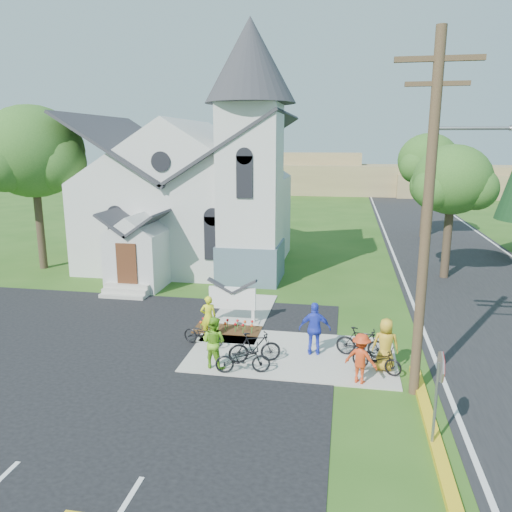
% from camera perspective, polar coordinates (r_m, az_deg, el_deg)
% --- Properties ---
extents(ground, '(120.00, 120.00, 0.00)m').
position_cam_1_polar(ground, '(17.29, -1.16, -11.55)').
color(ground, '#2A5217').
rests_on(ground, ground).
extents(parking_lot, '(20.00, 16.00, 0.02)m').
position_cam_1_polar(parking_lot, '(18.28, -25.05, -11.39)').
color(parking_lot, black).
rests_on(parking_lot, ground).
extents(road, '(8.00, 90.00, 0.02)m').
position_cam_1_polar(road, '(31.99, 22.39, -0.98)').
color(road, black).
rests_on(road, ground).
extents(sidewalk, '(7.00, 4.00, 0.05)m').
position_cam_1_polar(sidewalk, '(17.52, 4.08, -11.14)').
color(sidewalk, '#ADA89C').
rests_on(sidewalk, ground).
extents(church, '(12.35, 12.00, 13.00)m').
position_cam_1_polar(church, '(29.26, -6.95, 9.09)').
color(church, silver).
rests_on(church, ground).
extents(church_sign, '(2.20, 0.40, 1.70)m').
position_cam_1_polar(church_sign, '(20.08, -2.72, -4.88)').
color(church_sign, '#ADA89C').
rests_on(church_sign, ground).
extents(flower_bed, '(2.60, 1.10, 0.07)m').
position_cam_1_polar(flower_bed, '(19.58, -3.29, -8.43)').
color(flower_bed, '#37220F').
rests_on(flower_bed, ground).
extents(utility_pole, '(3.45, 0.28, 10.00)m').
position_cam_1_polar(utility_pole, '(14.20, 19.27, 5.09)').
color(utility_pole, '#482F24').
rests_on(utility_pole, ground).
extents(stop_sign, '(0.11, 0.76, 2.48)m').
position_cam_1_polar(stop_sign, '(12.65, 20.20, -13.10)').
color(stop_sign, gray).
rests_on(stop_sign, ground).
extents(tree_lot_corner, '(5.60, 5.60, 9.15)m').
position_cam_1_polar(tree_lot_corner, '(30.66, -24.16, 10.79)').
color(tree_lot_corner, '#37271E').
rests_on(tree_lot_corner, ground).
extents(tree_road_near, '(4.00, 4.00, 7.05)m').
position_cam_1_polar(tree_road_near, '(28.00, 21.51, 8.04)').
color(tree_road_near, '#37271E').
rests_on(tree_road_near, ground).
extents(tree_road_mid, '(4.40, 4.40, 7.80)m').
position_cam_1_polar(tree_road_mid, '(39.87, 19.05, 10.26)').
color(tree_road_mid, '#37271E').
rests_on(tree_road_mid, ground).
extents(distant_hills, '(61.00, 10.00, 5.60)m').
position_cam_1_polar(distant_hills, '(71.92, 10.57, 8.74)').
color(distant_hills, olive).
rests_on(distant_hills, ground).
extents(cyclist_0, '(0.69, 0.58, 1.61)m').
position_cam_1_polar(cyclist_0, '(18.62, -5.47, -6.93)').
color(cyclist_0, yellow).
rests_on(cyclist_0, sidewalk).
extents(bike_0, '(1.70, 1.01, 0.84)m').
position_cam_1_polar(bike_0, '(18.08, -6.09, -8.86)').
color(bike_0, black).
rests_on(bike_0, sidewalk).
extents(cyclist_1, '(0.98, 0.86, 1.70)m').
position_cam_1_polar(cyclist_1, '(16.25, -4.86, -9.78)').
color(cyclist_1, '#76C024').
rests_on(cyclist_1, sidewalk).
extents(bike_1, '(1.80, 1.04, 1.05)m').
position_cam_1_polar(bike_1, '(16.63, -0.16, -10.40)').
color(bike_1, black).
rests_on(bike_1, sidewalk).
extents(cyclist_2, '(1.12, 0.55, 1.84)m').
position_cam_1_polar(cyclist_2, '(17.22, 6.74, -8.24)').
color(cyclist_2, blue).
rests_on(cyclist_2, sidewalk).
extents(bike_2, '(1.82, 0.96, 0.91)m').
position_cam_1_polar(bike_2, '(15.98, -1.52, -11.69)').
color(bike_2, black).
rests_on(bike_2, sidewalk).
extents(cyclist_3, '(1.14, 0.89, 1.55)m').
position_cam_1_polar(cyclist_3, '(15.58, 11.90, -11.37)').
color(cyclist_3, red).
rests_on(cyclist_3, sidewalk).
extents(bike_3, '(1.78, 0.77, 1.04)m').
position_cam_1_polar(bike_3, '(17.40, 11.98, -9.64)').
color(bike_3, black).
rests_on(bike_3, sidewalk).
extents(cyclist_4, '(0.85, 0.57, 1.71)m').
position_cam_1_polar(cyclist_4, '(16.53, 14.59, -9.76)').
color(cyclist_4, gold).
rests_on(cyclist_4, sidewalk).
extents(bike_4, '(1.72, 1.19, 0.86)m').
position_cam_1_polar(bike_4, '(16.50, 13.63, -11.35)').
color(bike_4, black).
rests_on(bike_4, sidewalk).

